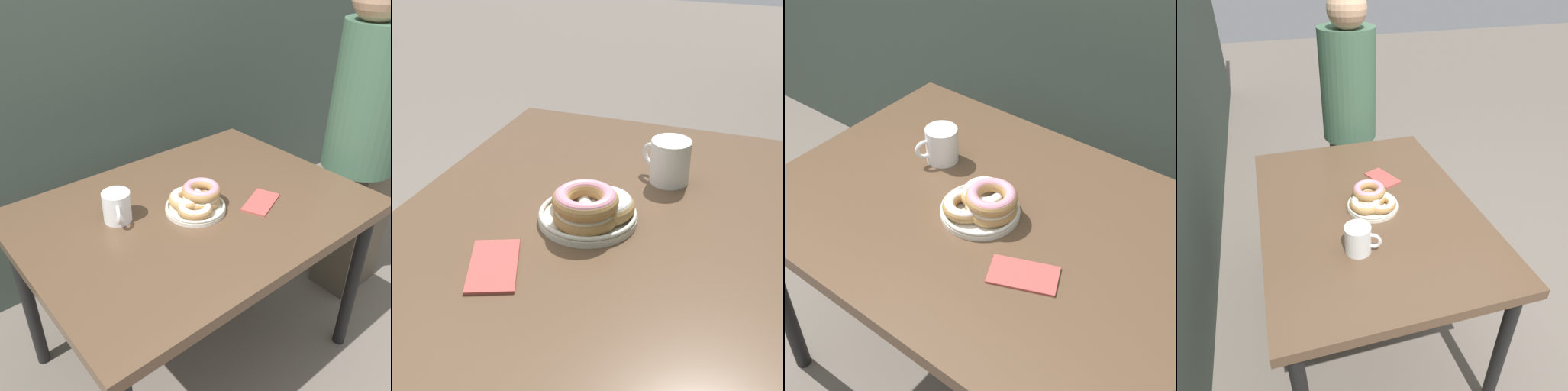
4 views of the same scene
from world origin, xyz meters
TOP-DOWN VIEW (x-y plane):
  - dining_table at (0.00, 0.35)m, footprint 1.17×0.85m
  - donut_plate at (-0.00, 0.34)m, footprint 0.23×0.23m
  - coffee_mug at (-0.24, 0.45)m, footprint 0.09×0.12m
  - napkin at (0.20, 0.22)m, footprint 0.18×0.14m

SIDE VIEW (x-z plane):
  - dining_table at x=0.00m, z-range 0.29..1.03m
  - napkin at x=0.20m, z-range 0.73..0.74m
  - donut_plate at x=0.00m, z-range 0.73..0.82m
  - coffee_mug at x=-0.24m, z-range 0.74..0.84m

